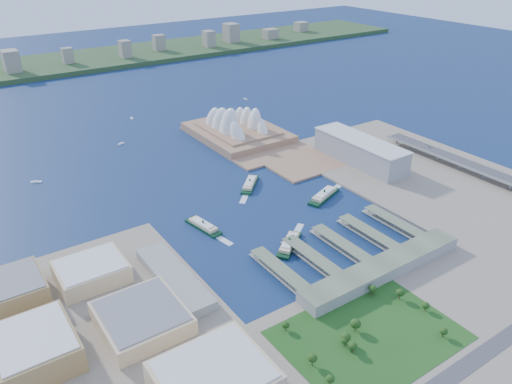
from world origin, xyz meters
TOP-DOWN VIEW (x-y plane):
  - ground at (0.00, 0.00)m, footprint 3000.00×3000.00m
  - west_land at (-250.00, -105.00)m, footprint 220.00×390.00m
  - south_land at (0.00, -210.00)m, footprint 720.00×180.00m
  - east_land at (240.00, -50.00)m, footprint 240.00×500.00m
  - peninsula at (107.50, 260.00)m, footprint 135.00×220.00m
  - far_shore at (0.00, 980.00)m, footprint 2200.00×260.00m
  - opera_house at (105.00, 280.00)m, footprint 134.00×180.00m
  - toaster_building at (195.00, 80.00)m, footprint 45.00×155.00m
  - expressway at (300.00, -60.00)m, footprint 26.00×340.00m
  - west_buildings at (-250.00, -70.00)m, footprint 200.00×280.00m
  - ferry_wharves at (14.00, -75.00)m, footprint 184.00×90.00m
  - terminal_building at (15.00, -135.00)m, footprint 200.00×28.00m
  - park at (-60.00, -190.00)m, footprint 150.00×110.00m
  - far_skyline at (0.00, 960.00)m, footprint 1900.00×140.00m
  - ferry_a at (-89.95, 47.89)m, footprint 23.03×55.62m
  - ferry_b at (16.93, 109.37)m, footprint 49.22×48.96m
  - ferry_c at (-29.66, -39.41)m, footprint 52.83×43.93m
  - ferry_d at (78.38, 25.91)m, footprint 61.82×35.81m
  - boat_a at (-223.62, 285.72)m, footprint 14.85×10.16m
  - boat_b at (-73.78, 357.06)m, footprint 10.96×6.59m
  - boat_c at (234.32, 453.75)m, footprint 4.72×10.88m
  - boat_e at (-10.07, 469.85)m, footprint 4.65×11.32m
  - car_c at (304.00, 38.44)m, footprint 2.06×5.07m

SIDE VIEW (x-z plane):
  - ground at x=0.00m, z-range 0.00..0.00m
  - boat_c at x=234.32m, z-range 0.00..2.37m
  - boat_e at x=-10.07m, z-range 0.00..2.70m
  - boat_b at x=-73.78m, z-range 0.00..2.80m
  - boat_a at x=-223.62m, z-range 0.00..2.86m
  - west_land at x=-250.00m, z-range 0.00..3.00m
  - south_land at x=0.00m, z-range 0.00..3.00m
  - east_land at x=240.00m, z-range 0.00..3.00m
  - peninsula at x=107.50m, z-range 0.00..3.00m
  - ferry_wharves at x=14.00m, z-range 0.00..9.30m
  - ferry_a at x=-89.95m, z-range 0.00..10.22m
  - ferry_c at x=-29.66m, z-range 0.00..10.44m
  - ferry_b at x=16.93m, z-range 0.00..10.46m
  - ferry_d at x=78.38m, z-range 0.00..11.40m
  - far_shore at x=0.00m, z-range 0.00..12.00m
  - expressway at x=300.00m, z-range 3.00..14.85m
  - terminal_building at x=15.00m, z-range 3.00..15.00m
  - park at x=-60.00m, z-range 3.00..19.00m
  - car_c at x=304.00m, z-range 14.85..16.32m
  - west_buildings at x=-250.00m, z-range 3.00..30.00m
  - toaster_building at x=195.00m, z-range 3.00..38.00m
  - opera_house at x=105.00m, z-range 3.00..61.00m
  - far_skyline at x=0.00m, z-range 12.00..67.00m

